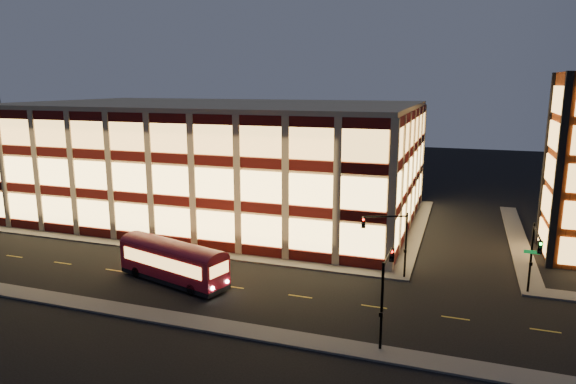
% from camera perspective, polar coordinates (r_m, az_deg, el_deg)
% --- Properties ---
extents(ground, '(200.00, 200.00, 0.00)m').
position_cam_1_polar(ground, '(54.00, -13.10, -6.61)').
color(ground, black).
rests_on(ground, ground).
extents(sidewalk_office_south, '(54.00, 2.00, 0.15)m').
position_cam_1_polar(sidewalk_office_south, '(56.36, -15.16, -5.85)').
color(sidewalk_office_south, '#514F4C').
rests_on(sidewalk_office_south, ground).
extents(sidewalk_office_east, '(2.00, 30.00, 0.15)m').
position_cam_1_polar(sidewalk_office_east, '(62.60, 14.03, -4.01)').
color(sidewalk_office_east, '#514F4C').
rests_on(sidewalk_office_east, ground).
extents(sidewalk_tower_west, '(2.00, 30.00, 0.15)m').
position_cam_1_polar(sidewalk_tower_west, '(62.72, 24.11, -4.68)').
color(sidewalk_tower_west, '#514F4C').
rests_on(sidewalk_tower_west, ground).
extents(sidewalk_near, '(100.00, 2.00, 0.15)m').
position_cam_1_polar(sidewalk_near, '(44.30, -22.20, -11.32)').
color(sidewalk_near, '#514F4C').
rests_on(sidewalk_near, ground).
extents(office_building, '(50.45, 30.45, 14.50)m').
position_cam_1_polar(office_building, '(68.10, -7.93, 3.70)').
color(office_building, tan).
rests_on(office_building, ground).
extents(traffic_signal_far, '(3.79, 1.87, 6.00)m').
position_cam_1_polar(traffic_signal_far, '(45.53, 11.32, -4.61)').
color(traffic_signal_far, black).
rests_on(traffic_signal_far, ground).
extents(traffic_signal_right, '(1.20, 4.37, 6.00)m').
position_cam_1_polar(traffic_signal_right, '(44.73, 25.70, -5.91)').
color(traffic_signal_right, black).
rests_on(traffic_signal_right, ground).
extents(traffic_signal_near, '(0.32, 4.45, 6.00)m').
position_cam_1_polar(traffic_signal_near, '(34.79, 10.82, -9.84)').
color(traffic_signal_near, black).
rests_on(traffic_signal_near, ground).
extents(trolley_bus, '(11.11, 5.56, 3.65)m').
position_cam_1_polar(trolley_bus, '(45.77, -12.67, -7.33)').
color(trolley_bus, maroon).
rests_on(trolley_bus, ground).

